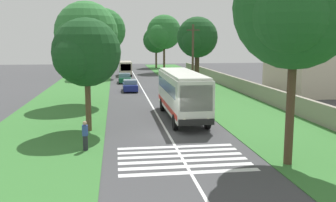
{
  "coord_description": "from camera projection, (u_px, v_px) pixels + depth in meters",
  "views": [
    {
      "loc": [
        -24.61,
        3.42,
        6.17
      ],
      "look_at": [
        4.11,
        -0.54,
        1.6
      ],
      "focal_mm": 40.88,
      "sensor_mm": 36.0,
      "label": 1
    }
  ],
  "objects": [
    {
      "name": "pedestrian",
      "position": [
        85.0,
        135.0,
        21.52
      ],
      "size": [
        0.34,
        0.34,
        1.69
      ],
      "color": "#26262D",
      "rests_on": "grass_verge_left"
    },
    {
      "name": "roadside_tree_right_1",
      "position": [
        196.0,
        38.0,
        45.59
      ],
      "size": [
        5.6,
        4.85,
        8.99
      ],
      "color": "#3D2D1E",
      "rests_on": "grass_verge_right"
    },
    {
      "name": "roadside_building",
      "position": [
        313.0,
        63.0,
        45.38
      ],
      "size": [
        11.38,
        8.7,
        6.97
      ],
      "color": "beige",
      "rests_on": "ground"
    },
    {
      "name": "ground",
      "position": [
        168.0,
        134.0,
        25.5
      ],
      "size": [
        160.0,
        160.0,
        0.0
      ],
      "primitive_type": "plane",
      "color": "#424244"
    },
    {
      "name": "roadside_tree_right_3",
      "position": [
        163.0,
        33.0,
        74.28
      ],
      "size": [
        7.9,
        6.68,
        11.17
      ],
      "color": "#4C3826",
      "rests_on": "grass_verge_right"
    },
    {
      "name": "roadside_tree_right_0",
      "position": [
        155.0,
        41.0,
        87.5
      ],
      "size": [
        7.37,
        5.95,
        9.31
      ],
      "color": "#4C3826",
      "rests_on": "grass_verge_right"
    },
    {
      "name": "centre_line",
      "position": [
        149.0,
        100.0,
        40.18
      ],
      "size": [
        110.0,
        0.16,
        0.01
      ],
      "primitive_type": "cube",
      "color": "silver",
      "rests_on": "ground"
    },
    {
      "name": "roadside_tree_left_0",
      "position": [
        102.0,
        32.0,
        63.59
      ],
      "size": [
        8.92,
        7.35,
        11.54
      ],
      "color": "#3D2D1E",
      "rests_on": "grass_verge_left"
    },
    {
      "name": "coach_bus",
      "position": [
        182.0,
        92.0,
        30.44
      ],
      "size": [
        11.16,
        2.62,
        3.73
      ],
      "color": "silver",
      "rests_on": "ground"
    },
    {
      "name": "roadside_tree_left_2",
      "position": [
        85.0,
        34.0,
        36.62
      ],
      "size": [
        6.9,
        6.03,
        9.9
      ],
      "color": "brown",
      "rests_on": "grass_verge_left"
    },
    {
      "name": "roadside_tree_left_1",
      "position": [
        101.0,
        35.0,
        84.71
      ],
      "size": [
        7.71,
        6.88,
        11.05
      ],
      "color": "brown",
      "rests_on": "grass_verge_left"
    },
    {
      "name": "trailing_minibus_0",
      "position": [
        125.0,
        67.0,
        68.26
      ],
      "size": [
        6.0,
        2.14,
        2.53
      ],
      "color": "#BFB299",
      "rests_on": "ground"
    },
    {
      "name": "grass_verge_left",
      "position": [
        69.0,
        102.0,
        39.07
      ],
      "size": [
        120.0,
        8.0,
        0.04
      ],
      "primitive_type": "cube",
      "color": "#387533",
      "rests_on": "ground"
    },
    {
      "name": "roadside_wall",
      "position": [
        240.0,
        85.0,
        46.51
      ],
      "size": [
        70.0,
        0.4,
        1.59
      ],
      "primitive_type": "cube",
      "color": "gray",
      "rests_on": "grass_verge_right"
    },
    {
      "name": "roadside_tree_left_3",
      "position": [
        85.0,
        54.0,
        25.7
      ],
      "size": [
        5.5,
        4.61,
        7.68
      ],
      "color": "brown",
      "rests_on": "grass_verge_left"
    },
    {
      "name": "roadside_tree_right_2",
      "position": [
        291.0,
        11.0,
        18.36
      ],
      "size": [
        7.17,
        5.93,
        10.67
      ],
      "color": "#4C3826",
      "rests_on": "grass_verge_right"
    },
    {
      "name": "trailing_car_1",
      "position": [
        125.0,
        78.0,
        56.77
      ],
      "size": [
        4.3,
        1.78,
        1.43
      ],
      "color": "#145933",
      "rests_on": "ground"
    },
    {
      "name": "trailing_car_0",
      "position": [
        130.0,
        86.0,
        47.37
      ],
      "size": [
        4.3,
        1.78,
        1.43
      ],
      "color": "navy",
      "rests_on": "ground"
    },
    {
      "name": "zebra_crossing",
      "position": [
        182.0,
        158.0,
        20.29
      ],
      "size": [
        4.95,
        6.8,
        0.01
      ],
      "color": "silver",
      "rests_on": "ground"
    },
    {
      "name": "utility_pole",
      "position": [
        193.0,
        60.0,
        41.44
      ],
      "size": [
        0.24,
        1.4,
        7.87
      ],
      "color": "#473828",
      "rests_on": "grass_verge_right"
    },
    {
      "name": "grass_verge_right",
      "position": [
        224.0,
        98.0,
        41.29
      ],
      "size": [
        120.0,
        8.0,
        0.04
      ],
      "primitive_type": "cube",
      "color": "#387533",
      "rests_on": "ground"
    }
  ]
}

